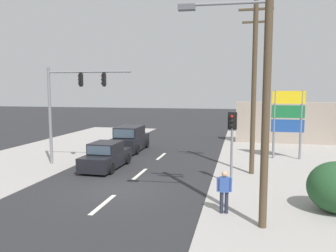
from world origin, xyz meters
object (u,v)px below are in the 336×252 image
(pedestal_signal_right_kerb, at_px, (232,136))
(shopping_plaza_sign, at_px, (288,115))
(pedestrian_at_kerb, at_px, (224,190))
(suv_kerbside_parked, at_px, (130,139))
(utility_pole_midground_right, at_px, (254,85))
(sedan_oncoming_near, at_px, (106,156))
(utility_pole_foreground_right, at_px, (263,63))
(traffic_signal_mast, at_px, (69,98))

(pedestal_signal_right_kerb, xyz_separation_m, shopping_plaza_sign, (3.47, 6.95, 0.57))
(shopping_plaza_sign, xyz_separation_m, pedestrian_at_kerb, (-3.62, -10.91, -2.06))
(suv_kerbside_parked, bearing_deg, utility_pole_midground_right, -30.90)
(pedestal_signal_right_kerb, relative_size, suv_kerbside_parked, 0.78)
(utility_pole_midground_right, bearing_deg, shopping_plaza_sign, 62.43)
(shopping_plaza_sign, height_order, sedan_oncoming_near, shopping_plaza_sign)
(sedan_oncoming_near, bearing_deg, utility_pole_foreground_right, -39.26)
(utility_pole_foreground_right, xyz_separation_m, sedan_oncoming_near, (-8.39, 6.86, -4.77))
(shopping_plaza_sign, bearing_deg, sedan_oncoming_near, -154.98)
(traffic_signal_mast, bearing_deg, pedestrian_at_kerb, -32.75)
(shopping_plaza_sign, height_order, pedestrian_at_kerb, shopping_plaza_sign)
(utility_pole_midground_right, distance_m, shopping_plaza_sign, 5.56)
(utility_pole_midground_right, xyz_separation_m, pedestrian_at_kerb, (-1.20, -6.28, -3.95))
(utility_pole_foreground_right, distance_m, pedestrian_at_kerb, 4.81)
(utility_pole_foreground_right, height_order, sedan_oncoming_near, utility_pole_foreground_right)
(utility_pole_midground_right, relative_size, sedan_oncoming_near, 2.18)
(utility_pole_foreground_right, relative_size, pedestal_signal_right_kerb, 2.87)
(utility_pole_foreground_right, bearing_deg, pedestal_signal_right_kerb, 101.90)
(sedan_oncoming_near, bearing_deg, traffic_signal_mast, 171.30)
(shopping_plaza_sign, bearing_deg, suv_kerbside_parked, 176.55)
(pedestal_signal_right_kerb, bearing_deg, utility_pole_midground_right, 65.72)
(pedestal_signal_right_kerb, bearing_deg, pedestrian_at_kerb, -92.22)
(suv_kerbside_parked, bearing_deg, traffic_signal_mast, -110.78)
(utility_pole_midground_right, relative_size, suv_kerbside_parked, 2.03)
(shopping_plaza_sign, distance_m, sedan_oncoming_near, 12.15)
(utility_pole_foreground_right, distance_m, sedan_oncoming_near, 11.84)
(utility_pole_midground_right, height_order, pedestal_signal_right_kerb, utility_pole_midground_right)
(utility_pole_foreground_right, height_order, suv_kerbside_parked, utility_pole_foreground_right)
(utility_pole_foreground_right, relative_size, shopping_plaza_sign, 2.22)
(pedestal_signal_right_kerb, height_order, sedan_oncoming_near, pedestal_signal_right_kerb)
(traffic_signal_mast, distance_m, pedestrian_at_kerb, 11.98)
(utility_pole_foreground_right, bearing_deg, suv_kerbside_parked, 125.16)
(traffic_signal_mast, bearing_deg, pedestal_signal_right_kerb, -13.07)
(utility_pole_midground_right, distance_m, pedestal_signal_right_kerb, 3.54)
(traffic_signal_mast, xyz_separation_m, pedestal_signal_right_kerb, (9.85, -2.29, -1.73))
(utility_pole_midground_right, height_order, suv_kerbside_parked, utility_pole_midground_right)
(utility_pole_foreground_right, height_order, traffic_signal_mast, utility_pole_foreground_right)
(suv_kerbside_parked, height_order, pedestrian_at_kerb, suv_kerbside_parked)
(traffic_signal_mast, bearing_deg, utility_pole_midground_right, 0.19)
(utility_pole_midground_right, bearing_deg, pedestrian_at_kerb, -100.84)
(pedestrian_at_kerb, bearing_deg, utility_pole_midground_right, 79.16)
(suv_kerbside_parked, relative_size, pedestrian_at_kerb, 2.81)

